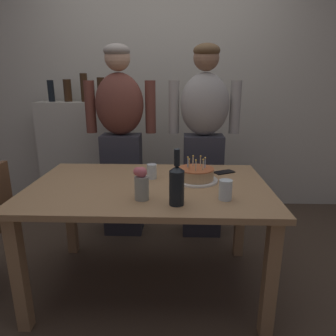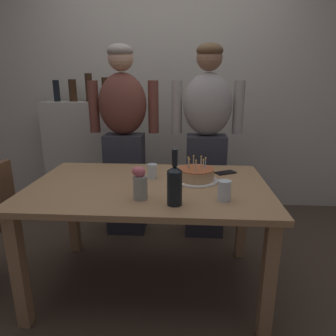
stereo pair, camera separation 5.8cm
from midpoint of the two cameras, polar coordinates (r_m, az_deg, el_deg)
ground_plane at (r=2.28m, az=-4.07°, el=-20.92°), size 10.00×10.00×0.00m
back_wall at (r=3.37m, az=-1.73°, el=14.84°), size 5.20×0.10×2.60m
dining_table at (r=1.96m, az=-4.44°, el=-5.77°), size 1.50×0.96×0.74m
birthday_cake at (r=1.98m, az=4.45°, el=-1.30°), size 0.29×0.29×0.16m
water_glass_near at (r=1.69m, az=9.78°, el=-4.07°), size 0.07×0.07×0.11m
water_glass_far at (r=2.03m, az=-3.88°, el=-0.65°), size 0.07×0.07×0.10m
wine_bottle at (r=1.58m, az=0.59°, el=-3.01°), size 0.08×0.08×0.30m
cell_phone at (r=2.20m, az=9.73°, el=-0.77°), size 0.16×0.13×0.01m
flower_vase at (r=1.67m, az=-6.02°, el=-2.75°), size 0.08×0.08×0.19m
person_man_bearded at (r=2.70m, az=-9.43°, el=5.22°), size 0.61×0.27×1.66m
person_woman_cardigan at (r=2.66m, az=6.08°, el=5.17°), size 0.61×0.27×1.66m
shelf_cabinet at (r=3.41m, az=-16.44°, el=2.24°), size 0.81×0.30×1.44m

